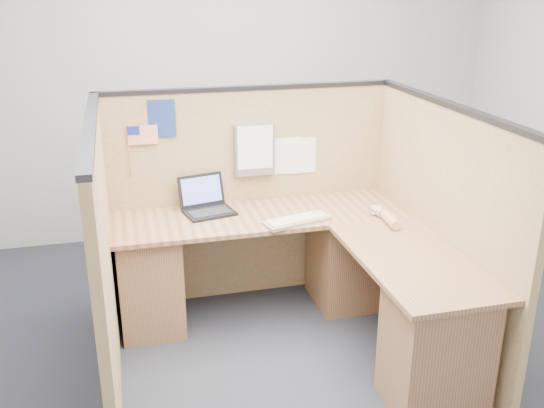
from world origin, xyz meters
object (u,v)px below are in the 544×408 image
object	(u,v)px
laptop	(208,203)
keyboard	(297,220)
l_desk	(303,283)
mouse	(377,212)

from	to	relation	value
laptop	keyboard	xyz separation A→B (m)	(0.52, -0.35, -0.04)
l_desk	laptop	distance (m)	0.84
keyboard	mouse	distance (m)	0.55
laptop	mouse	distance (m)	1.13
l_desk	keyboard	world-z (taller)	keyboard
laptop	l_desk	bearing A→B (deg)	-59.39
l_desk	mouse	bearing A→B (deg)	18.73
mouse	keyboard	bearing A→B (deg)	180.00
laptop	keyboard	world-z (taller)	laptop
l_desk	keyboard	size ratio (longest dim) A/B	4.17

